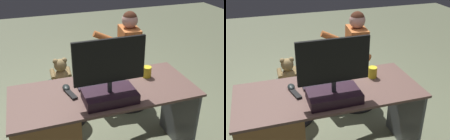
# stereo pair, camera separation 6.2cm
# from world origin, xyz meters

# --- Properties ---
(ground_plane) EXTENTS (10.00, 10.00, 0.00)m
(ground_plane) POSITION_xyz_m (0.00, 0.00, 0.00)
(ground_plane) COLOR #686E52
(desk) EXTENTS (1.53, 0.65, 0.76)m
(desk) POSITION_xyz_m (0.41, 0.39, 0.40)
(desk) COLOR brown
(desk) RESTS_ON ground_plane
(monitor) EXTENTS (0.54, 0.25, 0.51)m
(monitor) POSITION_xyz_m (0.01, 0.55, 0.91)
(monitor) COLOR black
(monitor) RESTS_ON desk
(keyboard) EXTENTS (0.42, 0.14, 0.02)m
(keyboard) POSITION_xyz_m (-0.01, 0.28, 0.77)
(keyboard) COLOR black
(keyboard) RESTS_ON desk
(computer_mouse) EXTENTS (0.06, 0.10, 0.04)m
(computer_mouse) POSITION_xyz_m (0.30, 0.27, 0.77)
(computer_mouse) COLOR black
(computer_mouse) RESTS_ON desk
(cup) EXTENTS (0.08, 0.08, 0.10)m
(cup) POSITION_xyz_m (-0.43, 0.29, 0.80)
(cup) COLOR yellow
(cup) RESTS_ON desk
(tv_remote) EXTENTS (0.08, 0.16, 0.02)m
(tv_remote) POSITION_xyz_m (0.28, 0.38, 0.76)
(tv_remote) COLOR black
(tv_remote) RESTS_ON desk
(office_chair_teddy) EXTENTS (0.51, 0.51, 0.45)m
(office_chair_teddy) POSITION_xyz_m (0.25, -0.36, 0.25)
(office_chair_teddy) COLOR black
(office_chair_teddy) RESTS_ON ground_plane
(teddy_bear) EXTENTS (0.22, 0.22, 0.31)m
(teddy_bear) POSITION_xyz_m (0.25, -0.38, 0.59)
(teddy_bear) COLOR #997E4F
(teddy_bear) RESTS_ON office_chair_teddy
(visitor_chair) EXTENTS (0.53, 0.53, 0.45)m
(visitor_chair) POSITION_xyz_m (-0.56, -0.45, 0.25)
(visitor_chair) COLOR black
(visitor_chair) RESTS_ON ground_plane
(person) EXTENTS (0.54, 0.52, 1.17)m
(person) POSITION_xyz_m (-0.48, -0.45, 0.68)
(person) COLOR #C76B34
(person) RESTS_ON ground_plane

